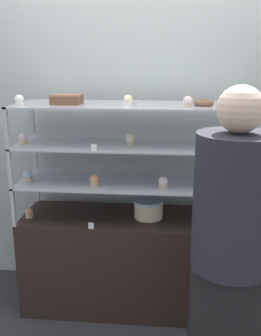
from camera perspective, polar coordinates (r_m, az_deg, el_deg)
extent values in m
plane|color=#2D2D33|center=(3.22, 0.00, -18.98)|extent=(20.00, 20.00, 0.00)
cube|color=#A8B2AD|center=(3.10, 0.72, 5.84)|extent=(8.00, 0.05, 2.60)
cube|color=black|center=(3.03, 0.00, -13.34)|extent=(1.56, 0.52, 0.72)
cube|color=#B7B7BC|center=(3.21, -13.40, -2.39)|extent=(0.02, 0.02, 0.27)
cube|color=#B7B7BC|center=(3.09, 14.87, -3.22)|extent=(0.02, 0.02, 0.27)
cube|color=#B7B7BC|center=(2.77, -16.66, -5.55)|extent=(0.02, 0.02, 0.27)
cube|color=#B7B7BC|center=(2.63, 16.55, -6.72)|extent=(0.02, 0.02, 0.27)
cube|color=#B7BCC6|center=(2.78, 0.00, -1.99)|extent=(1.56, 0.52, 0.01)
cube|color=#B7B7BC|center=(3.14, -13.71, 2.29)|extent=(0.02, 0.02, 0.27)
cube|color=#B7B7BC|center=(3.01, 15.22, 1.64)|extent=(0.02, 0.02, 0.27)
cube|color=#B7B7BC|center=(2.69, -17.11, -0.18)|extent=(0.02, 0.02, 0.27)
cube|color=#B7B7BC|center=(2.54, 17.02, -1.08)|extent=(0.02, 0.02, 0.27)
cube|color=#B7BCC6|center=(2.71, 0.00, 3.45)|extent=(1.56, 0.52, 0.01)
cube|color=#B7B7BC|center=(3.09, -14.03, 7.16)|extent=(0.02, 0.02, 0.27)
cube|color=#B7B7BC|center=(2.96, 15.60, 6.70)|extent=(0.02, 0.02, 0.27)
cube|color=#B7B7BC|center=(2.63, -17.58, 5.48)|extent=(0.02, 0.02, 0.27)
cube|color=#B7B7BC|center=(2.48, 17.52, 4.90)|extent=(0.02, 0.02, 0.27)
cube|color=#B7BCC6|center=(2.66, 0.00, 9.13)|extent=(1.56, 0.52, 0.01)
cylinder|color=beige|center=(2.83, 2.62, -6.09)|extent=(0.20, 0.20, 0.11)
cylinder|color=silver|center=(2.81, 2.63, -4.83)|extent=(0.21, 0.21, 0.02)
cube|color=brown|center=(2.71, -9.21, 9.74)|extent=(0.19, 0.17, 0.05)
cube|color=#8C5B42|center=(2.71, -9.24, 10.42)|extent=(0.20, 0.17, 0.01)
cylinder|color=#CCB28C|center=(2.94, -14.47, -6.71)|extent=(0.05, 0.05, 0.03)
sphere|color=#E5996B|center=(2.93, -14.50, -6.19)|extent=(0.06, 0.06, 0.06)
cylinder|color=beige|center=(2.80, 14.78, -7.84)|extent=(0.05, 0.05, 0.03)
sphere|color=white|center=(2.79, 14.82, -7.29)|extent=(0.06, 0.06, 0.06)
cube|color=white|center=(2.67, -5.75, -8.34)|extent=(0.04, 0.00, 0.04)
cylinder|color=#CCB28C|center=(2.87, -14.67, -1.51)|extent=(0.06, 0.06, 0.03)
sphere|color=silver|center=(2.86, -14.71, -0.89)|extent=(0.07, 0.07, 0.07)
cylinder|color=#CCB28C|center=(2.69, -5.24, -2.22)|extent=(0.06, 0.06, 0.03)
sphere|color=#E5996B|center=(2.68, -5.26, -1.55)|extent=(0.07, 0.07, 0.07)
cylinder|color=#CCB28C|center=(2.63, 4.75, -2.58)|extent=(0.06, 0.06, 0.03)
sphere|color=silver|center=(2.62, 4.76, -1.90)|extent=(0.07, 0.07, 0.07)
cylinder|color=beige|center=(2.73, 15.39, -2.46)|extent=(0.06, 0.06, 0.03)
sphere|color=#8C5B42|center=(2.72, 15.44, -1.80)|extent=(0.07, 0.07, 0.07)
cube|color=white|center=(2.54, 11.64, -3.34)|extent=(0.04, 0.00, 0.04)
cylinder|color=#CCB28C|center=(2.80, -15.32, 3.71)|extent=(0.06, 0.06, 0.03)
sphere|color=silver|center=(2.79, -15.36, 4.33)|extent=(0.06, 0.06, 0.06)
cylinder|color=#CCB28C|center=(2.67, -0.15, 3.70)|extent=(0.06, 0.06, 0.03)
sphere|color=#F4EAB2|center=(2.66, -0.15, 4.36)|extent=(0.06, 0.06, 0.06)
cylinder|color=white|center=(2.68, 15.71, 3.19)|extent=(0.06, 0.06, 0.03)
sphere|color=silver|center=(2.68, 15.76, 3.85)|extent=(0.06, 0.06, 0.06)
cube|color=white|center=(2.50, -5.33, 2.99)|extent=(0.04, 0.00, 0.04)
cylinder|color=beige|center=(2.70, -15.80, 9.00)|extent=(0.06, 0.06, 0.02)
sphere|color=white|center=(2.70, -15.85, 9.58)|extent=(0.06, 0.06, 0.06)
cylinder|color=white|center=(2.60, -0.37, 9.34)|extent=(0.06, 0.06, 0.02)
sphere|color=#F4EAB2|center=(2.59, -0.37, 9.94)|extent=(0.06, 0.06, 0.06)
cylinder|color=#CCB28C|center=(2.53, 8.31, 9.01)|extent=(0.06, 0.06, 0.02)
sphere|color=silver|center=(2.53, 8.33, 9.63)|extent=(0.06, 0.06, 0.06)
cylinder|color=white|center=(2.58, 16.15, 8.69)|extent=(0.06, 0.06, 0.02)
sphere|color=#F4EAB2|center=(2.58, 16.19, 9.30)|extent=(0.06, 0.06, 0.06)
cube|color=white|center=(2.42, 0.56, 9.13)|extent=(0.04, 0.00, 0.04)
torus|color=brown|center=(2.63, 10.55, 9.29)|extent=(0.13, 0.13, 0.04)
cube|color=black|center=(2.37, 13.40, -22.00)|extent=(0.38, 0.21, 0.80)
cylinder|color=#26262D|center=(2.01, 14.74, -4.86)|extent=(0.40, 0.40, 0.69)
sphere|color=beige|center=(1.90, 15.70, 8.22)|extent=(0.22, 0.22, 0.22)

